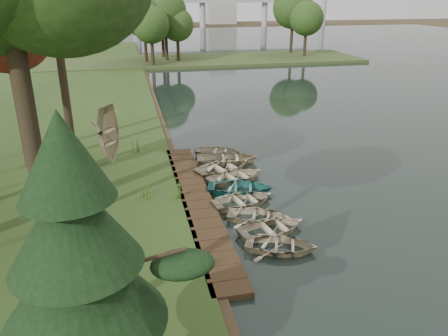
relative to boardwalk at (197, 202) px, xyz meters
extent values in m
plane|color=#3D2F1D|center=(1.60, 0.00, -0.15)|extent=(300.00, 300.00, 0.00)
cube|color=#362514|center=(0.00, 0.00, 0.00)|extent=(1.60, 16.00, 0.30)
cube|color=#37471F|center=(9.60, 50.00, 0.08)|extent=(50.00, 14.00, 0.45)
cylinder|color=black|center=(-13.73, 50.00, 2.70)|extent=(0.50, 0.50, 4.80)
sphere|color=#294618|center=(-13.73, 50.00, 6.30)|extent=(5.60, 5.60, 5.60)
cylinder|color=black|center=(-7.07, 50.00, 2.70)|extent=(0.50, 0.50, 4.80)
sphere|color=#294618|center=(-7.07, 50.00, 6.30)|extent=(5.60, 5.60, 5.60)
cylinder|color=black|center=(-0.40, 50.00, 2.70)|extent=(0.50, 0.50, 4.80)
sphere|color=#294618|center=(-0.40, 50.00, 6.30)|extent=(5.60, 5.60, 5.60)
cylinder|color=black|center=(6.27, 50.00, 2.70)|extent=(0.50, 0.50, 4.80)
sphere|color=#294618|center=(6.27, 50.00, 6.30)|extent=(5.60, 5.60, 5.60)
cylinder|color=black|center=(12.93, 50.00, 2.70)|extent=(0.50, 0.50, 4.80)
sphere|color=#294618|center=(12.93, 50.00, 6.30)|extent=(5.60, 5.60, 5.60)
cylinder|color=black|center=(19.60, 50.00, 2.70)|extent=(0.50, 0.50, 4.80)
sphere|color=#294618|center=(19.60, 50.00, 6.30)|extent=(5.60, 5.60, 5.60)
cylinder|color=black|center=(26.27, 50.00, 2.70)|extent=(0.50, 0.50, 4.80)
sphere|color=#294618|center=(26.27, 50.00, 6.30)|extent=(5.60, 5.60, 5.60)
cube|color=#A5A5A0|center=(11.60, 120.00, 7.85)|extent=(90.00, 4.00, 1.20)
cylinder|color=#A5A5A0|center=(-18.40, 120.00, 3.85)|extent=(1.80, 1.80, 8.00)
cylinder|color=#A5A5A0|center=(1.60, 120.00, 3.85)|extent=(1.80, 1.80, 8.00)
cylinder|color=#A5A5A0|center=(21.60, 120.00, 3.85)|extent=(1.80, 1.80, 8.00)
cylinder|color=#A5A5A0|center=(41.60, 120.00, 3.85)|extent=(1.80, 1.80, 8.00)
cylinder|color=#A5A5A0|center=(61.60, 120.00, 3.85)|extent=(1.80, 1.80, 8.00)
cube|color=#A5A5A0|center=(-3.40, 145.00, 5.85)|extent=(8.00, 8.00, 12.00)
imported|color=#BEAD8A|center=(2.77, -5.23, 0.22)|extent=(3.71, 3.20, 0.65)
imported|color=#BEAD8A|center=(2.89, -3.72, 0.24)|extent=(3.69, 2.94, 0.68)
imported|color=#BEAD8A|center=(2.59, -2.45, 0.21)|extent=(3.62, 3.13, 0.63)
imported|color=#BEAD8A|center=(2.33, -0.69, 0.25)|extent=(3.80, 3.06, 0.70)
imported|color=#2A776E|center=(2.53, 0.81, 0.28)|extent=(4.20, 3.48, 0.75)
imported|color=#BEAD8A|center=(2.69, 2.42, 0.27)|extent=(4.12, 3.46, 0.73)
imported|color=#BEAD8A|center=(2.30, 3.94, 0.29)|extent=(4.45, 3.84, 0.77)
imported|color=#BEAD8A|center=(2.87, 5.32, 0.31)|extent=(4.34, 3.36, 0.83)
imported|color=#BEAD8A|center=(2.60, 7.02, 0.22)|extent=(3.69, 3.15, 0.65)
imported|color=#BEAD8A|center=(-4.38, 6.20, 0.54)|extent=(4.62, 4.29, 0.78)
cylinder|color=black|center=(-5.58, -8.95, 5.15)|extent=(0.44, 0.44, 9.99)
cylinder|color=black|center=(-7.30, -1.61, 4.67)|extent=(0.42, 0.42, 9.03)
ellipsoid|color=maroon|center=(-7.30, -1.61, 9.18)|extent=(4.05, 4.05, 3.44)
cylinder|color=black|center=(-6.57, 5.75, 5.63)|extent=(0.46, 0.46, 10.96)
cylinder|color=black|center=(-9.42, 7.02, 5.76)|extent=(0.46, 0.46, 11.22)
cylinder|color=black|center=(-9.38, 9.91, 5.77)|extent=(0.46, 0.46, 11.24)
cone|color=black|center=(-4.47, -11.71, 4.33)|extent=(3.80, 3.80, 2.60)
cone|color=black|center=(-4.47, -11.71, 5.76)|extent=(2.90, 2.90, 2.25)
cone|color=black|center=(-4.47, -11.71, 7.18)|extent=(2.00, 2.00, 1.90)
cone|color=#3F661E|center=(-1.00, -6.48, 0.60)|extent=(0.60, 0.60, 0.91)
cone|color=#3F661E|center=(-1.00, 0.30, 0.58)|extent=(0.60, 0.60, 0.86)
cone|color=#3F661E|center=(-2.69, 0.84, 0.67)|extent=(0.60, 0.60, 1.04)
cone|color=#3F661E|center=(-2.86, 8.17, 0.63)|extent=(0.60, 0.60, 0.95)
camera|label=1|loc=(-3.11, -20.34, 10.19)|focal=35.00mm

